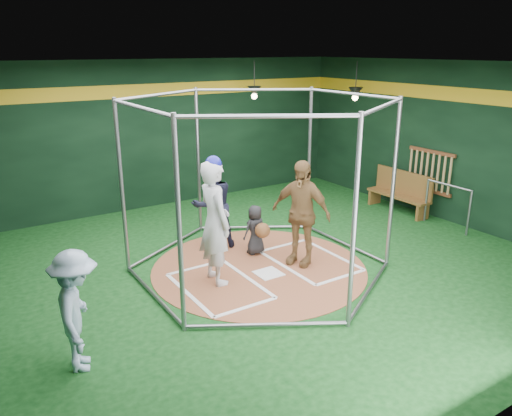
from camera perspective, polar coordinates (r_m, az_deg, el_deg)
room_shell at (r=8.38m, az=0.34°, el=4.10°), size 10.10×9.10×3.53m
clay_disc at (r=8.95m, az=0.35°, el=-6.85°), size 3.80×3.80×0.01m
home_plate at (r=8.72m, az=1.43°, el=-7.47°), size 0.43×0.43×0.01m
batter_box_left at (r=8.31m, az=-4.26°, el=-8.85°), size 1.17×1.77×0.01m
batter_box_right at (r=9.27m, az=6.15°, el=-5.96°), size 1.17×1.77×0.01m
batting_cage at (r=8.43m, az=0.37°, el=2.41°), size 4.05×4.67×3.00m
bat_rack at (r=12.12m, az=19.22°, el=4.01°), size 0.07×1.25×0.98m
pendant_lamp_near at (r=12.39m, az=-0.20°, el=13.21°), size 0.34×0.34×0.90m
pendant_lamp_far at (r=12.24m, az=11.29°, el=12.82°), size 0.34×0.34×0.90m
batter_figure at (r=8.10m, az=-4.73°, el=-1.52°), size 0.53×0.78×2.13m
visitor_leopard at (r=8.84m, az=5.13°, el=-0.56°), size 0.91×1.21×1.90m
catcher_figure at (r=9.34m, az=0.02°, el=-2.51°), size 0.48×0.55×0.95m
umpire at (r=9.58m, az=-4.93°, el=0.39°), size 0.93×0.77×1.74m
bystander_blue at (r=6.41m, az=-19.79°, el=-11.01°), size 0.83×1.11×1.53m
dugout_bench at (r=12.35m, az=16.20°, el=1.89°), size 0.39×1.67×0.97m
steel_railing at (r=11.45m, az=21.07°, el=0.98°), size 0.05×1.14×0.98m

